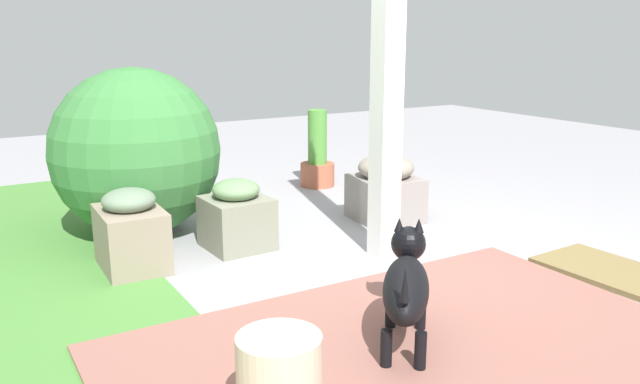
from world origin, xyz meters
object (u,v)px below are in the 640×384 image
(round_shrub, at_px, (136,152))
(dog, at_px, (406,283))
(porch_pillar, at_px, (388,53))
(doormat, at_px, (606,270))
(ceramic_urn, at_px, (280,384))
(stone_planter_nearest, at_px, (385,189))
(terracotta_pot_tall, at_px, (317,159))
(stone_planter_far, at_px, (131,232))
(stone_planter_mid, at_px, (237,216))

(round_shrub, distance_m, dog, 2.16)
(porch_pillar, bearing_deg, doormat, -134.78)
(ceramic_urn, bearing_deg, stone_planter_nearest, -44.31)
(round_shrub, bearing_deg, terracotta_pot_tall, -71.86)
(terracotta_pot_tall, height_order, ceramic_urn, terracotta_pot_tall)
(dog, xyz_separation_m, doormat, (0.09, -1.45, -0.26))
(stone_planter_nearest, relative_size, doormat, 0.71)
(round_shrub, relative_size, terracotta_pot_tall, 1.65)
(dog, bearing_deg, stone_planter_nearest, -33.90)
(stone_planter_far, distance_m, ceramic_urn, 1.73)
(stone_planter_nearest, height_order, round_shrub, round_shrub)
(stone_planter_nearest, bearing_deg, stone_planter_far, 91.55)
(porch_pillar, distance_m, round_shrub, 1.70)
(stone_planter_nearest, relative_size, round_shrub, 0.45)
(stone_planter_nearest, distance_m, doormat, 1.50)
(stone_planter_nearest, bearing_deg, round_shrub, 69.62)
(terracotta_pot_tall, bearing_deg, stone_planter_far, 121.83)
(dog, bearing_deg, doormat, -86.41)
(stone_planter_nearest, relative_size, ceramic_urn, 1.42)
(terracotta_pot_tall, relative_size, doormat, 0.97)
(porch_pillar, distance_m, stone_planter_mid, 1.30)
(stone_planter_far, relative_size, ceramic_urn, 1.40)
(stone_planter_far, relative_size, dog, 0.77)
(stone_planter_far, height_order, round_shrub, round_shrub)
(stone_planter_mid, height_order, stone_planter_far, stone_planter_far)
(porch_pillar, relative_size, ceramic_urn, 6.96)
(round_shrub, relative_size, ceramic_urn, 3.20)
(porch_pillar, bearing_deg, ceramic_urn, 132.87)
(dog, bearing_deg, stone_planter_far, 26.37)
(stone_planter_nearest, bearing_deg, porch_pillar, 142.66)
(stone_planter_nearest, height_order, dog, dog)
(stone_planter_mid, distance_m, stone_planter_far, 0.63)
(stone_planter_mid, bearing_deg, dog, -176.32)
(stone_planter_far, bearing_deg, stone_planter_mid, -87.88)
(porch_pillar, distance_m, doormat, 1.66)
(stone_planter_nearest, xyz_separation_m, terracotta_pot_tall, (1.11, -0.11, 0.01))
(dog, bearing_deg, stone_planter_mid, 3.68)
(stone_planter_mid, relative_size, ceramic_urn, 1.28)
(ceramic_urn, bearing_deg, stone_planter_far, 0.52)
(round_shrub, distance_m, ceramic_urn, 2.38)
(doormat, bearing_deg, round_shrub, 44.47)
(dog, distance_m, ceramic_urn, 0.77)
(stone_planter_far, bearing_deg, round_shrub, -19.39)
(porch_pillar, bearing_deg, round_shrub, 43.90)
(porch_pillar, relative_size, doormat, 3.47)
(stone_planter_mid, xyz_separation_m, ceramic_urn, (-1.75, 0.62, -0.03))
(dog, distance_m, doormat, 1.47)
(round_shrub, bearing_deg, dog, -166.21)
(ceramic_urn, bearing_deg, stone_planter_mid, -19.41)
(stone_planter_far, xyz_separation_m, dog, (-1.47, -0.73, 0.07))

